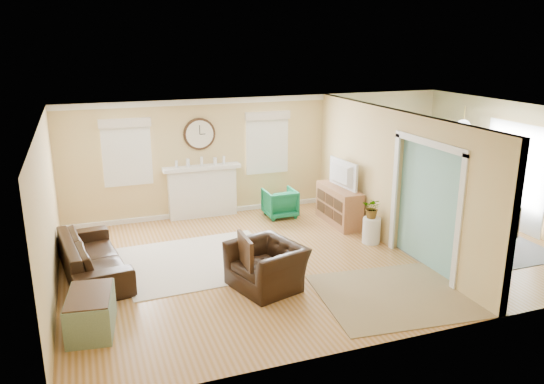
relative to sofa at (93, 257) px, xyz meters
The scene contains 29 objects.
floor 3.97m from the sofa, ahead, with size 9.00×9.00×0.00m, color #9C6427.
wall_back 4.76m from the sofa, 32.58° to the left, with size 9.00×0.02×2.60m, color tan.
wall_front 5.34m from the sofa, 41.66° to the right, with size 9.00×0.02×2.60m, color tan.
wall_left 1.23m from the sofa, 139.45° to the right, with size 0.02×6.00×2.60m, color tan.
wall_right 8.49m from the sofa, ahead, with size 0.02×6.00×2.60m, color tan.
ceiling 4.56m from the sofa, ahead, with size 9.00×6.00×0.02m, color white.
partition 5.54m from the sofa, ahead, with size 0.17×6.00×2.60m.
fireplace 3.41m from the sofa, 44.56° to the left, with size 1.70×0.30×1.17m.
wall_clock 3.78m from the sofa, 45.57° to the left, with size 0.70×0.07×0.70m.
window_left 2.93m from the sofa, 70.43° to the left, with size 1.05×0.13×1.42m.
window_right 4.86m from the sofa, 31.76° to the left, with size 1.05×0.13×1.42m.
french_doors 8.43m from the sofa, ahead, with size 0.06×1.70×2.20m.
pendant 7.19m from the sofa, ahead, with size 0.30×0.30×0.55m.
rug_cream 1.83m from the sofa, ahead, with size 2.66×2.30×0.01m, color beige.
rug_jute 5.05m from the sofa, 28.34° to the right, with size 2.45×2.00×0.01m, color tan.
rug_grey 6.83m from the sofa, ahead, with size 2.62×3.28×0.01m, color slate.
sofa is the anchor object (origin of this frame).
eames_chair 2.95m from the sofa, 28.62° to the right, with size 1.11×0.97×0.72m, color black.
green_chair 4.42m from the sofa, 23.91° to the left, with size 0.67×0.69×0.63m, color #047148.
trunk 1.85m from the sofa, 92.95° to the right, with size 0.71×1.03×0.55m.
credenza 5.15m from the sofa, 10.44° to the left, with size 0.46×1.36×0.80m.
tv 5.19m from the sofa, 10.48° to the left, with size 1.02×0.13×0.59m, color black.
garden_stool 5.15m from the sofa, ahead, with size 0.35×0.35×0.51m, color white.
potted_plant 5.16m from the sofa, ahead, with size 0.37×0.32×0.41m, color #337F33.
dining_table 6.82m from the sofa, ahead, with size 1.93×1.08×0.68m, color #3F2A18.
dining_chair_n 6.84m from the sofa, ahead, with size 0.53×0.53×1.00m.
dining_chair_s 7.08m from the sofa, 15.05° to the right, with size 0.54×0.54×1.01m.
dining_chair_w 6.14m from the sofa, ahead, with size 0.45×0.45×0.98m.
dining_chair_e 7.47m from the sofa, ahead, with size 0.46×0.46×0.97m.
Camera 1 is at (-3.92, -8.24, 3.85)m, focal length 35.00 mm.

